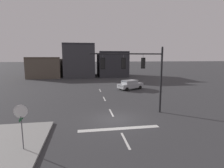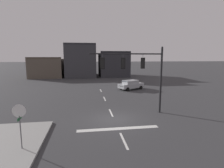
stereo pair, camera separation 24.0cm
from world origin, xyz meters
name	(u,v)px [view 2 (the right image)]	position (x,y,z in m)	size (l,w,h in m)	color
ground_plane	(114,120)	(0.00, 0.00, 0.00)	(400.00, 400.00, 0.00)	#353538
stop_bar_paint	(118,129)	(0.00, -2.00, 0.00)	(6.40, 0.50, 0.01)	silver
lane_centreline	(111,113)	(0.00, 2.00, 0.00)	(0.16, 26.40, 0.01)	silver
signal_mast_near_side	(139,69)	(2.57, 1.26, 4.42)	(7.04, 0.60, 6.51)	black
stop_sign	(19,116)	(-6.25, -4.33, 2.14)	(0.76, 0.64, 2.83)	#56565B
car_lot_nearside	(131,85)	(5.18, 14.05, 0.86)	(4.75, 3.50, 1.61)	#9EA0A5
building_row	(80,64)	(-3.92, 37.36, 3.52)	(26.66, 13.52, 9.11)	brown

